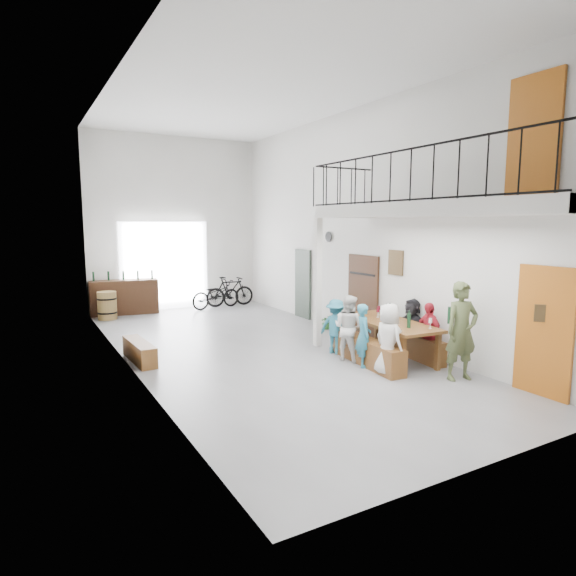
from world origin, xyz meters
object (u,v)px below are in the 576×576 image
oak_barrel (107,305)px  host_standing (462,331)px  side_bench (139,351)px  serving_counter (124,297)px  bicycle_near (216,294)px  bench_inner (365,351)px  tasting_table (389,325)px

oak_barrel → host_standing: host_standing is taller
side_bench → serving_counter: (0.75, 5.40, 0.32)m
oak_barrel → bicycle_near: bicycle_near is taller
bench_inner → oak_barrel: oak_barrel is taller
tasting_table → bicycle_near: bicycle_near is taller
host_standing → oak_barrel: bearing=129.0°
bench_inner → serving_counter: 8.36m
bicycle_near → bench_inner: bearing=171.3°
tasting_table → bicycle_near: 7.35m
side_bench → bicycle_near: size_ratio=0.82×
tasting_table → serving_counter: size_ratio=1.23×
tasting_table → oak_barrel: bearing=126.8°
bench_inner → host_standing: bearing=-56.4°
tasting_table → bicycle_near: (-0.93, 7.29, -0.25)m
side_bench → bicycle_near: bearing=54.5°
bench_inner → side_bench: 4.52m
tasting_table → side_bench: size_ratio=1.69×
tasting_table → serving_counter: 8.58m
bench_inner → bicycle_near: (-0.33, 7.31, 0.21)m
bench_inner → side_bench: bench_inner is taller
tasting_table → host_standing: size_ratio=1.39×
oak_barrel → serving_counter: 0.84m
tasting_table → host_standing: 1.65m
tasting_table → serving_counter: (-3.72, 7.73, -0.18)m
serving_counter → bicycle_near: 2.82m
serving_counter → bench_inner: bearing=-60.1°
tasting_table → host_standing: host_standing is taller
side_bench → serving_counter: bearing=82.1°
host_standing → side_bench: bearing=151.5°
bicycle_near → tasting_table: bearing=176.1°
serving_counter → host_standing: host_standing is taller
serving_counter → host_standing: size_ratio=1.13×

